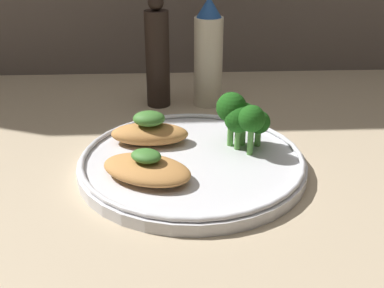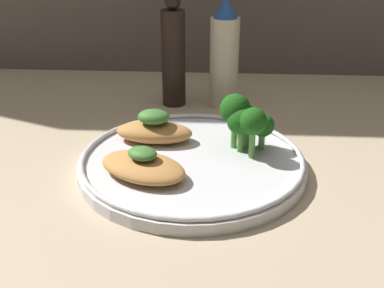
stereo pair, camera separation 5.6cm
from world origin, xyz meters
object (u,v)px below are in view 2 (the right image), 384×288
Objects in this scene: broccoli_bunch at (245,119)px; sauce_bottle at (224,56)px; plate at (192,162)px; pepper_grinder at (173,55)px.

broccoli_bunch is 0.41× the size of sauce_bottle.
plate is 23.31cm from sauce_bottle.
plate is 23.38cm from pepper_grinder.
sauce_bottle is (3.64, 21.92, 7.05)cm from plate.
pepper_grinder is at bearing 118.82° from broccoli_bunch.
pepper_grinder reaches higher than broccoli_bunch.
broccoli_bunch is at bearing -82.18° from sauce_bottle.
sauce_bottle is 7.84cm from pepper_grinder.
pepper_grinder reaches higher than sauce_bottle.
broccoli_bunch is 21.82cm from pepper_grinder.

